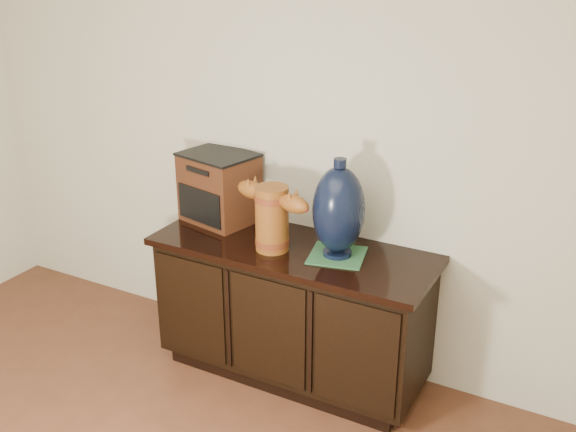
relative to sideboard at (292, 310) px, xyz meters
The scene contains 6 objects.
sideboard is the anchor object (origin of this frame).
terracotta_vessel 0.57m from the sideboard, 138.28° to the right, with size 0.47×0.21×0.33m.
tv_radio 0.77m from the sideboard, 166.05° to the left, with size 0.44×0.38×0.38m.
green_mat 0.44m from the sideboard, ahead, with size 0.26×0.26×0.01m, color #295D36.
lamp_base 0.66m from the sideboard, ahead, with size 0.30×0.30×0.49m.
spray_can 0.59m from the sideboard, 142.79° to the left, with size 0.07×0.07×0.19m.
Camera 1 is at (1.44, -0.50, 2.19)m, focal length 42.00 mm.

